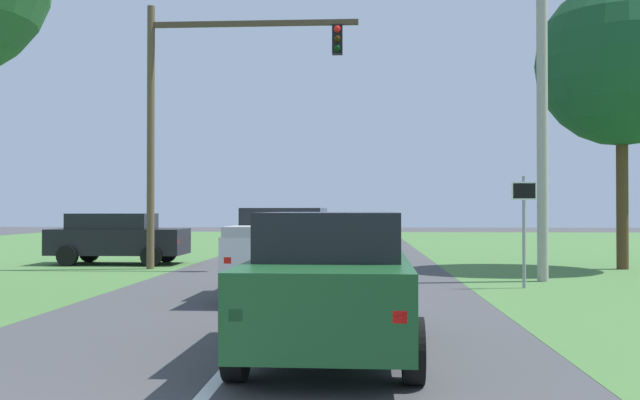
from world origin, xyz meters
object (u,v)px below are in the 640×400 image
keep_moving_sign (524,217)px  crossing_suv_far (118,237)px  pickup_truck_lead (286,249)px  traffic_light (201,98)px  oak_tree_right (622,62)px  utility_pole_right (542,121)px  red_suv_near (332,279)px

keep_moving_sign → crossing_suv_far: 13.92m
pickup_truck_lead → traffic_light: 8.46m
traffic_light → oak_tree_right: size_ratio=0.91×
traffic_light → oak_tree_right: oak_tree_right is taller
pickup_truck_lead → traffic_light: bearing=117.7°
pickup_truck_lead → utility_pole_right: 7.80m
red_suv_near → keep_moving_sign: bearing=61.8°
keep_moving_sign → crossing_suv_far: size_ratio=0.59×
oak_tree_right → crossing_suv_far: 17.43m
red_suv_near → oak_tree_right: size_ratio=0.53×
traffic_light → utility_pole_right: bearing=-18.1°
traffic_light → utility_pole_right: (9.73, -3.18, -1.19)m
traffic_light → crossing_suv_far: bearing=150.5°
pickup_truck_lead → red_suv_near: bearing=-78.6°
red_suv_near → utility_pole_right: (5.08, 9.53, 3.20)m
pickup_truck_lead → keep_moving_sign: keep_moving_sign is taller
traffic_light → crossing_suv_far: traffic_light is taller
traffic_light → oak_tree_right: bearing=3.5°
keep_moving_sign → oak_tree_right: size_ratio=0.29×
oak_tree_right → utility_pole_right: (-3.46, -3.98, -2.31)m
keep_moving_sign → crossing_suv_far: keep_moving_sign is taller
red_suv_near → keep_moving_sign: 9.00m
red_suv_near → utility_pole_right: 11.27m
red_suv_near → traffic_light: size_ratio=0.58×
red_suv_near → oak_tree_right: bearing=57.7°
crossing_suv_far → traffic_light: bearing=-29.5°
red_suv_near → pickup_truck_lead: size_ratio=0.94×
pickup_truck_lead → oak_tree_right: oak_tree_right is taller
pickup_truck_lead → traffic_light: traffic_light is taller
pickup_truck_lead → keep_moving_sign: (5.51, 1.59, 0.71)m
red_suv_near → pickup_truck_lead: 6.44m
keep_moving_sign → oak_tree_right: (4.30, 5.61, 4.79)m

